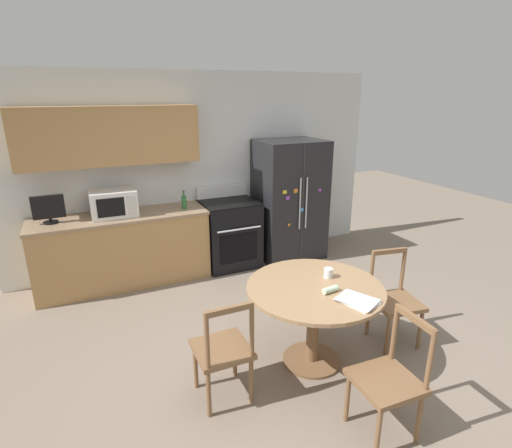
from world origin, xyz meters
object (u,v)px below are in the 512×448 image
at_px(counter_bottle, 184,202).
at_px(dining_chair_near, 389,380).
at_px(dining_chair_left, 223,351).
at_px(microwave, 113,203).
at_px(dining_chair_right, 394,300).
at_px(candle_glass, 328,274).
at_px(refrigerator, 289,200).
at_px(oven_range, 230,233).
at_px(countertop_tv, 49,209).

bearing_deg(counter_bottle, dining_chair_near, -79.92).
xyz_separation_m(counter_bottle, dining_chair_left, (-0.37, -2.41, -0.55)).
height_order(microwave, dining_chair_right, microwave).
relative_size(microwave, candle_glass, 6.10).
bearing_deg(refrigerator, dining_chair_left, -128.70).
height_order(microwave, candle_glass, microwave).
distance_m(refrigerator, dining_chair_left, 3.07).
height_order(oven_range, dining_chair_right, oven_range).
distance_m(oven_range, microwave, 1.59).
height_order(countertop_tv, dining_chair_near, countertop_tv).
height_order(oven_range, counter_bottle, counter_bottle).
distance_m(counter_bottle, dining_chair_right, 2.79).
relative_size(microwave, counter_bottle, 2.26).
distance_m(oven_range, dining_chair_near, 3.21).
bearing_deg(candle_glass, dining_chair_near, -98.27).
xyz_separation_m(dining_chair_near, dining_chair_right, (0.82, 0.84, 0.00)).
xyz_separation_m(oven_range, dining_chair_left, (-0.99, -2.42, -0.03)).
bearing_deg(oven_range, dining_chair_near, -91.01).
relative_size(counter_bottle, dining_chair_right, 0.26).
height_order(countertop_tv, counter_bottle, countertop_tv).
relative_size(countertop_tv, dining_chair_right, 0.38).
height_order(dining_chair_left, candle_glass, dining_chair_left).
bearing_deg(candle_glass, oven_range, 92.19).
height_order(oven_range, microwave, microwave).
bearing_deg(dining_chair_near, candle_glass, -5.61).
bearing_deg(refrigerator, oven_range, 177.15).
bearing_deg(countertop_tv, candle_glass, -45.07).
bearing_deg(refrigerator, candle_glass, -110.69).
xyz_separation_m(oven_range, microwave, (-1.48, 0.03, 0.59)).
xyz_separation_m(oven_range, candle_glass, (0.09, -2.23, 0.33)).
distance_m(countertop_tv, counter_bottle, 1.55).
relative_size(refrigerator, dining_chair_right, 1.89).
xyz_separation_m(countertop_tv, dining_chair_left, (1.19, -2.46, -0.64)).
height_order(dining_chair_near, dining_chair_right, same).
relative_size(countertop_tv, candle_glass, 3.97).
bearing_deg(dining_chair_left, candle_glass, 10.15).
bearing_deg(dining_chair_near, dining_chair_right, -41.87).
bearing_deg(dining_chair_near, dining_chair_left, 52.50).
bearing_deg(oven_range, candle_glass, -87.81).
bearing_deg(dining_chair_right, countertop_tv, -29.22).
distance_m(counter_bottle, dining_chair_near, 3.29).
xyz_separation_m(microwave, candle_glass, (1.56, -2.26, -0.27)).
bearing_deg(dining_chair_left, oven_range, 67.86).
distance_m(counter_bottle, dining_chair_left, 2.50).
distance_m(countertop_tv, candle_glass, 3.21).
height_order(countertop_tv, dining_chair_right, countertop_tv).
relative_size(oven_range, dining_chair_right, 1.20).
height_order(refrigerator, oven_range, refrigerator).
bearing_deg(counter_bottle, oven_range, 1.05).
xyz_separation_m(refrigerator, dining_chair_near, (-0.97, -3.16, -0.42)).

